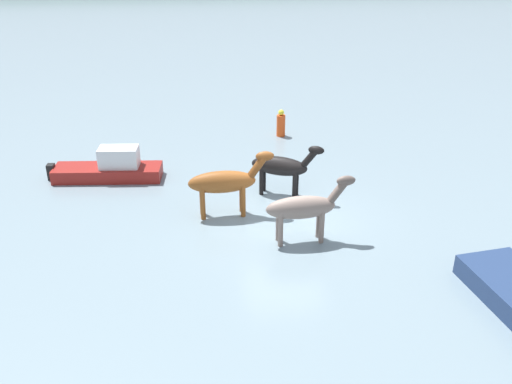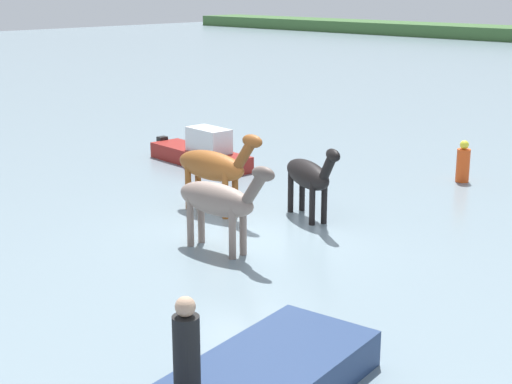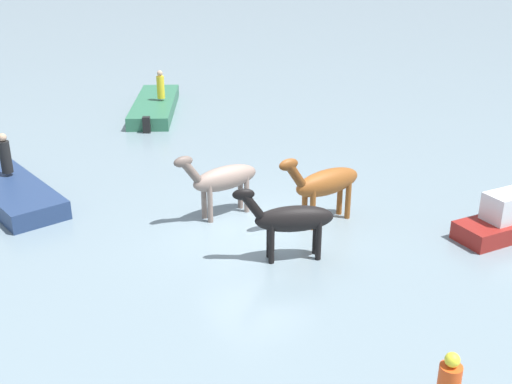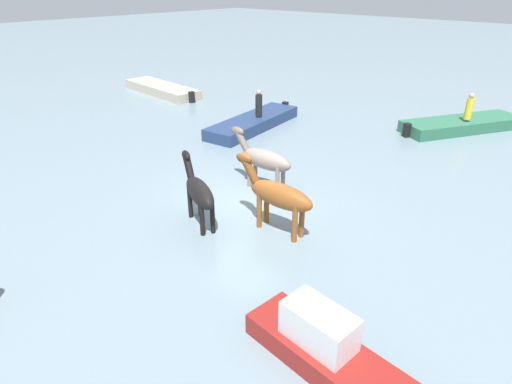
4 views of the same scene
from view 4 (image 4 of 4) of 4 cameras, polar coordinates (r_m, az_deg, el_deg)
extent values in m
plane|color=gray|center=(13.62, -1.31, -1.54)|extent=(141.08, 141.08, 0.00)
ellipsoid|color=gray|center=(14.11, 1.35, 4.30)|extent=(1.97, 0.68, 0.65)
cylinder|color=gray|center=(14.54, -0.87, 2.70)|extent=(0.14, 0.14, 1.07)
cylinder|color=gray|center=(14.76, -0.08, 3.08)|extent=(0.14, 0.14, 1.07)
cylinder|color=gray|center=(13.88, 2.82, 1.48)|extent=(0.14, 0.14, 1.07)
cylinder|color=gray|center=(14.12, 3.58, 1.90)|extent=(0.14, 0.14, 1.07)
cylinder|color=#63544C|center=(14.57, -1.85, 6.80)|extent=(0.61, 0.26, 0.71)
ellipsoid|color=#63544C|center=(14.60, -2.48, 8.05)|extent=(0.54, 0.26, 0.29)
ellipsoid|color=brown|center=(11.65, 3.26, -0.47)|extent=(2.06, 0.70, 0.68)
cylinder|color=brown|center=(12.12, 0.43, -2.28)|extent=(0.15, 0.15, 1.12)
cylinder|color=brown|center=(12.35, 1.40, -1.71)|extent=(0.15, 0.15, 1.12)
cylinder|color=brown|center=(11.49, 5.13, -4.13)|extent=(0.15, 0.15, 1.12)
cylinder|color=brown|center=(11.73, 6.06, -3.50)|extent=(0.15, 0.15, 1.12)
cylinder|color=brown|center=(12.06, -0.78, 2.88)|extent=(0.63, 0.26, 0.75)
ellipsoid|color=brown|center=(12.08, -1.57, 4.47)|extent=(0.57, 0.26, 0.30)
ellipsoid|color=black|center=(12.12, -7.42, -0.07)|extent=(1.92, 1.22, 0.62)
cylinder|color=black|center=(12.79, -8.69, -1.24)|extent=(0.14, 0.14, 1.02)
cylinder|color=black|center=(12.86, -7.42, -0.98)|extent=(0.14, 0.14, 1.02)
cylinder|color=black|center=(11.85, -7.13, -3.51)|extent=(0.14, 0.14, 1.02)
cylinder|color=black|center=(11.93, -5.76, -3.22)|extent=(0.14, 0.14, 1.02)
cylinder|color=black|center=(12.81, -8.88, 3.33)|extent=(0.61, 0.42, 0.68)
ellipsoid|color=black|center=(12.88, -9.22, 4.78)|extent=(0.55, 0.39, 0.27)
cube|color=navy|center=(20.66, -0.36, 8.95)|extent=(2.35, 5.78, 0.67)
cube|color=black|center=(22.99, 3.86, 10.90)|extent=(0.31, 0.28, 0.72)
cube|color=#2D6B4C|center=(22.49, 25.50, 7.84)|extent=(4.29, 5.94, 0.68)
cube|color=black|center=(20.52, 19.24, 7.58)|extent=(0.36, 0.35, 0.73)
cube|color=maroon|center=(8.43, 10.50, -21.75)|extent=(3.76, 1.32, 0.61)
cube|color=silver|center=(8.14, 8.32, -17.09)|extent=(1.38, 0.83, 0.70)
cube|color=#B7AD93|center=(27.84, -12.29, 12.96)|extent=(6.01, 2.01, 0.68)
cube|color=black|center=(25.35, -8.47, 12.15)|extent=(0.26, 0.29, 0.73)
cylinder|color=black|center=(20.43, 0.37, 11.40)|extent=(0.32, 0.32, 0.95)
sphere|color=tan|center=(20.28, 0.38, 13.03)|extent=(0.24, 0.24, 0.24)
cylinder|color=yellow|center=(21.97, 26.28, 9.81)|extent=(0.32, 0.32, 0.95)
sphere|color=tan|center=(21.84, 26.59, 11.29)|extent=(0.24, 0.24, 0.24)
camera|label=1|loc=(23.79, 31.64, 27.19)|focal=38.64mm
camera|label=2|loc=(27.81, -2.06, 23.99)|focal=54.15mm
camera|label=3|loc=(16.33, -63.83, 14.85)|focal=43.29mm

